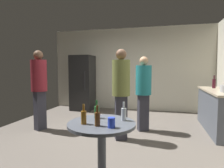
% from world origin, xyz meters
% --- Properties ---
extents(ground_plane, '(5.20, 5.20, 0.10)m').
position_xyz_m(ground_plane, '(0.00, 0.00, -0.05)').
color(ground_plane, '#5B544C').
extents(wall_back, '(5.32, 0.06, 2.70)m').
position_xyz_m(wall_back, '(0.00, 2.63, 1.35)').
color(wall_back, beige).
rests_on(wall_back, ground_plane).
extents(refrigerator, '(0.70, 0.68, 1.80)m').
position_xyz_m(refrigerator, '(-1.51, 2.20, 0.90)').
color(refrigerator, black).
rests_on(refrigerator, ground_plane).
extents(kitchen_counter, '(0.64, 1.80, 0.90)m').
position_xyz_m(kitchen_counter, '(2.28, 0.89, 0.45)').
color(kitchen_counter, '#4C515B').
rests_on(kitchen_counter, ground_plane).
extents(wine_bottle_on_counter, '(0.08, 0.08, 0.31)m').
position_xyz_m(wine_bottle_on_counter, '(2.24, 1.35, 1.02)').
color(wine_bottle_on_counter, '#3F141E').
rests_on(wine_bottle_on_counter, kitchen_counter).
extents(foreground_table, '(0.80, 0.80, 0.73)m').
position_xyz_m(foreground_table, '(0.33, -1.55, 0.63)').
color(foreground_table, '#4C515B').
rests_on(foreground_table, ground_plane).
extents(beer_bottle_amber, '(0.06, 0.06, 0.23)m').
position_xyz_m(beer_bottle_amber, '(0.16, -1.66, 0.82)').
color(beer_bottle_amber, '#8C5919').
rests_on(beer_bottle_amber, foreground_table).
extents(beer_bottle_brown, '(0.06, 0.06, 0.23)m').
position_xyz_m(beer_bottle_brown, '(0.33, -1.69, 0.82)').
color(beer_bottle_brown, '#593314').
rests_on(beer_bottle_brown, foreground_table).
extents(beer_bottle_green, '(0.06, 0.06, 0.23)m').
position_xyz_m(beer_bottle_green, '(0.21, -1.37, 0.82)').
color(beer_bottle_green, '#26662D').
rests_on(beer_bottle_green, foreground_table).
extents(beer_bottle_clear, '(0.06, 0.06, 0.23)m').
position_xyz_m(beer_bottle_clear, '(0.57, -1.40, 0.82)').
color(beer_bottle_clear, silver).
rests_on(beer_bottle_clear, foreground_table).
extents(plastic_cup_blue, '(0.08, 0.08, 0.11)m').
position_xyz_m(plastic_cup_blue, '(0.49, -1.71, 0.79)').
color(plastic_cup_blue, blue).
rests_on(plastic_cup_blue, foreground_table).
extents(person_in_olive_shirt, '(0.44, 0.44, 1.73)m').
position_xyz_m(person_in_olive_shirt, '(0.27, -0.12, 1.02)').
color(person_in_olive_shirt, '#2D2D38').
rests_on(person_in_olive_shirt, ground_plane).
extents(person_in_maroon_shirt, '(0.45, 0.45, 1.77)m').
position_xyz_m(person_in_maroon_shirt, '(-1.61, 0.01, 1.04)').
color(person_in_maroon_shirt, '#2D2D38').
rests_on(person_in_maroon_shirt, ground_plane).
extents(person_in_teal_shirt, '(0.45, 0.45, 1.63)m').
position_xyz_m(person_in_teal_shirt, '(0.64, 0.51, 0.95)').
color(person_in_teal_shirt, '#2D2D38').
rests_on(person_in_teal_shirt, ground_plane).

